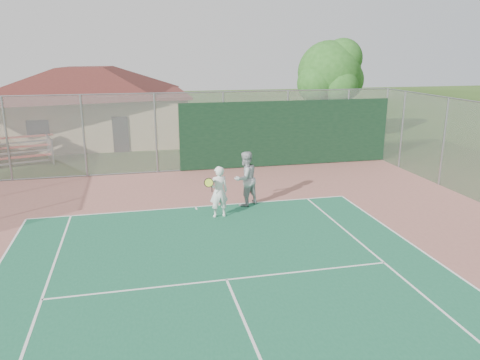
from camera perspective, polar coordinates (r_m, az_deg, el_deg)
The scene contains 7 objects.
back_fence at distance 21.13m, azimuth -1.72°, elevation 5.74°, with size 20.08×0.11×3.53m.
side_fence_right at distance 20.22m, azimuth 23.57°, elevation 4.24°, with size 0.08×9.00×3.50m.
clubhouse at distance 29.17m, azimuth -18.04°, elevation 9.59°, with size 11.98×8.03×5.15m.
bleachers at distance 24.92m, azimuth -25.65°, elevation 3.31°, with size 3.66×2.65×1.20m.
tree at distance 27.93m, azimuth 11.00°, elevation 12.48°, with size 4.26×4.03×5.94m.
player_white_front at distance 15.07m, azimuth -2.63°, elevation -1.48°, with size 0.86×0.60×1.69m.
player_grey_back at distance 16.19m, azimuth 0.66°, elevation 0.11°, with size 1.16×1.07×1.91m.
Camera 1 is at (-1.93, -3.45, 5.26)m, focal length 35.00 mm.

